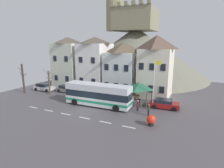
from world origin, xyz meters
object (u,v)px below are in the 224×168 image
(pedestrian_03, at_px, (149,109))
(pedestrian_02, at_px, (138,105))
(pedestrian_01, at_px, (132,100))
(public_bench, at_px, (135,97))
(townhouse_02, at_px, (123,68))
(townhouse_03, at_px, (156,66))
(bare_tree_01, at_px, (49,81))
(parked_car_02, at_px, (67,89))
(harbour_buoy, at_px, (151,120))
(townhouse_01, at_px, (95,64))
(parked_car_01, at_px, (44,87))
(parked_car_00, at_px, (164,104))
(pedestrian_00, at_px, (139,102))
(bare_tree_00, at_px, (23,78))
(hilltop_castle, at_px, (135,51))
(transit_bus, at_px, (98,95))
(bus_shelter, at_px, (139,86))
(flagpole, at_px, (154,81))
(townhouse_00, at_px, (69,62))

(pedestrian_03, bearing_deg, pedestrian_02, 149.65)
(pedestrian_01, xyz_separation_m, public_bench, (-0.86, 3.67, -0.52))
(townhouse_02, relative_size, townhouse_03, 0.89)
(bare_tree_01, bearing_deg, pedestrian_02, -4.90)
(parked_car_02, height_order, harbour_buoy, parked_car_02)
(townhouse_01, xyz_separation_m, pedestrian_01, (10.67, -7.32, -4.26))
(pedestrian_02, bearing_deg, parked_car_01, 171.97)
(townhouse_02, bearing_deg, pedestrian_01, -58.97)
(harbour_buoy, bearing_deg, parked_car_00, 87.06)
(pedestrian_00, bearing_deg, parked_car_02, 171.88)
(pedestrian_02, height_order, bare_tree_01, bare_tree_01)
(parked_car_01, xyz_separation_m, harbour_buoy, (23.29, -6.69, 0.03))
(pedestrian_02, relative_size, bare_tree_00, 0.29)
(hilltop_castle, relative_size, pedestrian_01, 23.41)
(transit_bus, height_order, bus_shelter, bus_shelter)
(parked_car_00, height_order, flagpole, flagpole)
(hilltop_castle, relative_size, flagpole, 5.57)
(pedestrian_01, bearing_deg, parked_car_01, 175.55)
(parked_car_01, relative_size, pedestrian_01, 2.52)
(townhouse_03, relative_size, flagpole, 1.52)
(hilltop_castle, relative_size, pedestrian_03, 23.81)
(townhouse_00, xyz_separation_m, pedestrian_01, (16.99, -6.85, -4.29))
(transit_bus, distance_m, bare_tree_00, 16.51)
(townhouse_01, height_order, hilltop_castle, hilltop_castle)
(townhouse_03, bearing_deg, townhouse_02, 175.25)
(pedestrian_03, distance_m, flagpole, 4.32)
(flagpole, bearing_deg, bare_tree_01, -178.74)
(pedestrian_01, height_order, flagpole, flagpole)
(townhouse_03, bearing_deg, bare_tree_01, -158.67)
(flagpole, xyz_separation_m, harbour_buoy, (1.09, -5.73, -3.34))
(townhouse_03, xyz_separation_m, public_bench, (-2.52, -3.47, -4.86))
(parked_car_02, bearing_deg, public_bench, 4.50)
(bus_shelter, xyz_separation_m, pedestrian_00, (0.55, -1.45, -2.08))
(bus_shelter, bearing_deg, flagpole, -25.31)
(townhouse_00, relative_size, pedestrian_00, 6.87)
(hilltop_castle, xyz_separation_m, pedestrian_00, (9.05, -24.63, -6.38))
(townhouse_02, xyz_separation_m, townhouse_03, (6.27, -0.52, 0.59))
(public_bench, bearing_deg, bare_tree_01, -167.06)
(pedestrian_03, xyz_separation_m, harbour_buoy, (1.01, -2.75, -0.21))
(townhouse_01, bearing_deg, transit_bus, -57.49)
(parked_car_01, bearing_deg, bare_tree_00, -128.42)
(hilltop_castle, bearing_deg, parked_car_01, -115.44)
(bare_tree_01, bearing_deg, harbour_buoy, -14.57)
(parked_car_02, relative_size, bare_tree_00, 0.70)
(townhouse_02, bearing_deg, harbour_buoy, -56.00)
(townhouse_01, bearing_deg, public_bench, -20.44)
(harbour_buoy, distance_m, bare_tree_01, 21.14)
(transit_bus, height_order, pedestrian_02, transit_bus)
(pedestrian_01, distance_m, public_bench, 3.80)
(parked_car_02, distance_m, pedestrian_01, 14.52)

